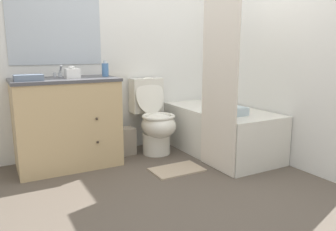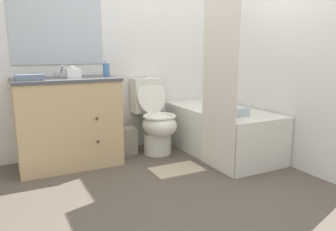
% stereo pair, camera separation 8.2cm
% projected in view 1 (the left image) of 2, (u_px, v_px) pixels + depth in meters
% --- Properties ---
extents(ground_plane, '(14.00, 14.00, 0.00)m').
position_uv_depth(ground_plane, '(197.00, 196.00, 2.61)').
color(ground_plane, brown).
extents(wall_back, '(8.00, 0.06, 2.50)m').
position_uv_depth(wall_back, '(122.00, 40.00, 3.68)').
color(wall_back, silver).
rests_on(wall_back, ground_plane).
extents(wall_right, '(0.05, 2.51, 2.50)m').
position_uv_depth(wall_right, '(254.00, 40.00, 3.60)').
color(wall_right, silver).
rests_on(wall_right, ground_plane).
extents(vanity_cabinet, '(0.99, 0.59, 0.88)m').
position_uv_depth(vanity_cabinet, '(67.00, 122.00, 3.24)').
color(vanity_cabinet, tan).
rests_on(vanity_cabinet, ground_plane).
extents(sink_faucet, '(0.14, 0.12, 0.12)m').
position_uv_depth(sink_faucet, '(60.00, 73.00, 3.31)').
color(sink_faucet, silver).
rests_on(sink_faucet, vanity_cabinet).
extents(toilet, '(0.37, 0.63, 0.85)m').
position_uv_depth(toilet, '(154.00, 120.00, 3.66)').
color(toilet, silver).
rests_on(toilet, ground_plane).
extents(bathtub, '(0.69, 1.38, 0.51)m').
position_uv_depth(bathtub, '(220.00, 131.00, 3.68)').
color(bathtub, silver).
rests_on(bathtub, ground_plane).
extents(shower_curtain, '(0.01, 0.52, 1.87)m').
position_uv_depth(shower_curtain, '(219.00, 73.00, 3.02)').
color(shower_curtain, silver).
rests_on(shower_curtain, ground_plane).
extents(wastebasket, '(0.22, 0.19, 0.30)m').
position_uv_depth(wastebasket, '(124.00, 141.00, 3.65)').
color(wastebasket, gray).
rests_on(wastebasket, ground_plane).
extents(tissue_box, '(0.13, 0.13, 0.12)m').
position_uv_depth(tissue_box, '(72.00, 73.00, 3.14)').
color(tissue_box, white).
rests_on(tissue_box, vanity_cabinet).
extents(soap_dispenser, '(0.07, 0.07, 0.16)m').
position_uv_depth(soap_dispenser, '(105.00, 69.00, 3.34)').
color(soap_dispenser, '#4C7AB2').
rests_on(soap_dispenser, vanity_cabinet).
extents(hand_towel_folded, '(0.24, 0.16, 0.05)m').
position_uv_depth(hand_towel_folded, '(28.00, 78.00, 2.88)').
color(hand_towel_folded, slate).
rests_on(hand_towel_folded, vanity_cabinet).
extents(bath_towel_folded, '(0.31, 0.23, 0.08)m').
position_uv_depth(bath_towel_folded, '(230.00, 111.00, 3.26)').
color(bath_towel_folded, silver).
rests_on(bath_towel_folded, bathtub).
extents(bath_mat, '(0.49, 0.31, 0.02)m').
position_uv_depth(bath_mat, '(177.00, 170.00, 3.17)').
color(bath_mat, tan).
rests_on(bath_mat, ground_plane).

